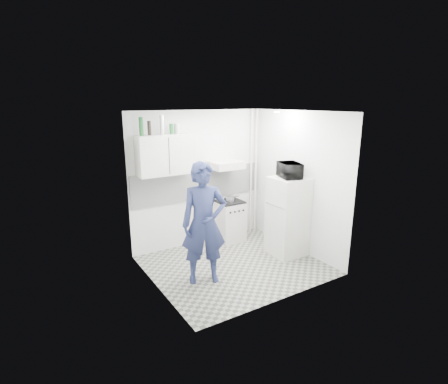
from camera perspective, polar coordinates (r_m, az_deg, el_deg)
floor at (r=6.18m, az=1.69°, el=-11.86°), size 2.80×2.80×0.00m
ceiling at (r=5.53m, az=1.90°, el=13.00°), size 2.80×2.80×0.00m
wall_back at (r=6.77m, az=-4.08°, el=2.17°), size 2.80×0.00×2.80m
wall_left at (r=5.11m, az=-11.43°, el=-2.25°), size 0.00×2.60×2.60m
wall_right at (r=6.58m, az=12.01°, el=1.52°), size 0.00×2.60×2.60m
person at (r=5.35m, az=-3.29°, el=-5.15°), size 0.81×0.67×1.90m
stove at (r=7.07m, az=0.93°, el=-4.82°), size 0.50×0.50×0.80m
fridge at (r=6.47m, az=10.34°, el=-3.94°), size 0.61×0.61×1.44m
stove_top at (r=6.94m, az=0.94°, el=-1.58°), size 0.48×0.48×0.03m
saucepan at (r=6.90m, az=0.98°, el=-1.13°), size 0.17×0.17×0.10m
microwave at (r=6.26m, az=10.70°, el=3.51°), size 0.57×0.47×0.27m
bottle_a at (r=6.00m, az=-13.38°, el=10.38°), size 0.07×0.07×0.30m
bottle_b at (r=6.05m, az=-12.10°, el=10.17°), size 0.06×0.06×0.24m
bottle_d at (r=6.13m, az=-10.11°, el=10.75°), size 0.07×0.07×0.33m
canister_a at (r=6.20m, az=-8.57°, el=10.16°), size 0.07×0.07×0.18m
canister_b at (r=6.24m, az=-7.72°, el=10.22°), size 0.09×0.09×0.18m
upper_cabinet at (r=6.20m, az=-9.58°, el=6.02°), size 1.00×0.35×0.70m
range_hood at (r=6.72m, az=0.28°, el=4.47°), size 0.60×0.50×0.14m
backsplash at (r=6.78m, az=-4.00°, el=1.32°), size 2.74×0.03×0.60m
pipe_a at (r=7.38m, az=5.18°, el=3.21°), size 0.05×0.05×2.60m
pipe_b at (r=7.31m, az=4.43°, el=3.11°), size 0.04×0.04×2.60m
ceiling_spot_fixture at (r=6.29m, az=8.64°, el=12.78°), size 0.10×0.10×0.02m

